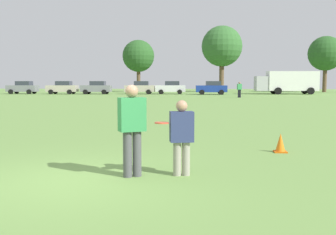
{
  "coord_description": "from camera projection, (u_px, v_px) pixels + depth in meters",
  "views": [
    {
      "loc": [
        2.33,
        -6.75,
        1.78
      ],
      "look_at": [
        1.6,
        1.07,
        1.06
      ],
      "focal_mm": 42.1,
      "sensor_mm": 36.0,
      "label": 1
    }
  ],
  "objects": [
    {
      "name": "ground_plane",
      "position": [
        74.0,
        181.0,
        7.07
      ],
      "size": [
        173.15,
        173.15,
        0.0
      ],
      "primitive_type": "plane",
      "color": "#6B9347"
    },
    {
      "name": "player_thrower",
      "position": [
        132.0,
        125.0,
        7.29
      ],
      "size": [
        0.55,
        0.46,
        1.72
      ],
      "color": "#4C4C51",
      "rests_on": "ground"
    },
    {
      "name": "player_defender",
      "position": [
        182.0,
        134.0,
        7.4
      ],
      "size": [
        0.48,
        0.34,
        1.43
      ],
      "color": "gray",
      "rests_on": "ground"
    },
    {
      "name": "frisbee",
      "position": [
        162.0,
        123.0,
        7.29
      ],
      "size": [
        0.27,
        0.27,
        0.03
      ],
      "color": "#E54C33"
    },
    {
      "name": "traffic_cone",
      "position": [
        280.0,
        143.0,
        9.89
      ],
      "size": [
        0.32,
        0.32,
        0.48
      ],
      "color": "#D8590C",
      "rests_on": "ground"
    },
    {
      "name": "parked_car_near_left",
      "position": [
        23.0,
        87.0,
        56.14
      ],
      "size": [
        4.3,
        2.4,
        1.82
      ],
      "color": "slate",
      "rests_on": "ground"
    },
    {
      "name": "parked_car_mid_left",
      "position": [
        63.0,
        87.0,
        55.36
      ],
      "size": [
        4.3,
        2.4,
        1.82
      ],
      "color": "#B7AD99",
      "rests_on": "ground"
    },
    {
      "name": "parked_car_center",
      "position": [
        97.0,
        87.0,
        55.32
      ],
      "size": [
        4.3,
        2.4,
        1.82
      ],
      "color": "slate",
      "rests_on": "ground"
    },
    {
      "name": "parked_car_mid_right",
      "position": [
        140.0,
        87.0,
        55.52
      ],
      "size": [
        4.3,
        2.4,
        1.82
      ],
      "color": "#B7AD99",
      "rests_on": "ground"
    },
    {
      "name": "parked_car_near_right",
      "position": [
        171.0,
        87.0,
        55.51
      ],
      "size": [
        4.3,
        2.4,
        1.82
      ],
      "color": "silver",
      "rests_on": "ground"
    },
    {
      "name": "parked_car_far_right",
      "position": [
        212.0,
        88.0,
        53.53
      ],
      "size": [
        4.3,
        2.4,
        1.82
      ],
      "color": "navy",
      "rests_on": "ground"
    },
    {
      "name": "box_truck",
      "position": [
        287.0,
        82.0,
        54.99
      ],
      "size": [
        8.62,
        3.32,
        3.18
      ],
      "color": "white",
      "rests_on": "ground"
    },
    {
      "name": "bystander_sideline_watcher",
      "position": [
        239.0,
        89.0,
        43.29
      ],
      "size": [
        0.53,
        0.4,
        1.73
      ],
      "color": "black",
      "rests_on": "ground"
    },
    {
      "name": "tree_center_elm",
      "position": [
        138.0,
        56.0,
        66.82
      ],
      "size": [
        5.41,
        5.41,
        8.79
      ],
      "color": "brown",
      "rests_on": "ground"
    },
    {
      "name": "tree_east_birch",
      "position": [
        222.0,
        46.0,
        66.16
      ],
      "size": [
        6.83,
        6.83,
        11.1
      ],
      "color": "brown",
      "rests_on": "ground"
    },
    {
      "name": "tree_east_oak",
      "position": [
        326.0,
        54.0,
        64.55
      ],
      "size": [
        5.65,
        5.65,
        9.18
      ],
      "color": "brown",
      "rests_on": "ground"
    }
  ]
}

